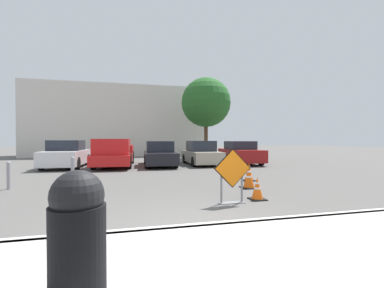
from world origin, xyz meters
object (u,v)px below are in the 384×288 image
Objects in this scene: pickup_truck at (114,154)px; traffic_cone_third at (249,172)px; parked_car_third at (201,154)px; bollard_nearest at (73,171)px; parked_car_second at (160,154)px; parked_car_nearest at (66,155)px; bollard_second at (9,175)px; traffic_cone_second at (249,177)px; parked_car_fourth at (240,153)px; trash_bin at (78,231)px; road_closed_sign at (232,174)px; traffic_cone_nearest at (257,189)px.

traffic_cone_third is at bearing 132.05° from pickup_truck.
traffic_cone_third is at bearing 90.32° from parked_car_third.
bollard_nearest is at bearing 84.17° from pickup_truck.
parked_car_second reaches higher than bollard_nearest.
parked_car_third is at bearing -178.95° from parked_car_nearest.
parked_car_nearest is at bearing 87.84° from bollard_second.
parked_car_second is 8.48m from bollard_second.
traffic_cone_second is 8.27m from parked_car_second.
pickup_truck is 6.35× the size of bollard_second.
bollard_nearest is at bearing 37.88° from parked_car_fourth.
parked_car_nearest is at bearing 102.82° from trash_bin.
bollard_second is (-5.54, -6.41, -0.21)m from parked_car_second.
parked_car_third is (2.65, -0.00, -0.00)m from parked_car_second.
bollard_second is at bearing 180.00° from bollard_nearest.
road_closed_sign is at bearing -122.46° from traffic_cone_third.
parked_car_fourth reaches higher than traffic_cone_second.
parked_car_second is at bearing 104.09° from traffic_cone_second.
parked_car_third is at bearing -177.68° from parked_car_second.
parked_car_fourth is at bearing 68.25° from traffic_cone_third.
bollard_nearest reaches higher than bollard_second.
traffic_cone_third is 0.68× the size of bollard_nearest.
traffic_cone_third is at bearing 57.54° from road_closed_sign.
pickup_truck is 5.31m from parked_car_third.
road_closed_sign is 10.31m from pickup_truck.
bollard_nearest is 1.89m from bollard_second.
traffic_cone_third is at bearing 141.79° from parked_car_nearest.
traffic_cone_second is 0.13× the size of pickup_truck.
parked_car_nearest is at bearing 120.94° from road_closed_sign.
traffic_cone_second is 0.72× the size of bollard_nearest.
road_closed_sign is at bearing -126.62° from traffic_cone_second.
parked_car_third is (0.63, 8.01, 0.32)m from traffic_cone_second.
pickup_truck is (2.63, -0.23, 0.03)m from parked_car_nearest.
parked_car_nearest reaches higher than traffic_cone_second.
road_closed_sign is 4.45m from trash_bin.
parked_car_fourth is at bearing 177.46° from parked_car_third.
traffic_cone_nearest is 10.39m from pickup_truck.
parked_car_second is 1.17× the size of parked_car_third.
pickup_truck is at bearing 91.75° from trash_bin.
parked_car_third is 10.40m from bollard_second.
road_closed_sign is 1.84× the size of traffic_cone_second.
trash_bin is (0.40, -13.07, -0.02)m from pickup_truck.
pickup_truck is at bearing 177.37° from parked_car_nearest.
pickup_truck is 6.43m from bollard_nearest.
parked_car_nearest reaches higher than traffic_cone_third.
traffic_cone_third is 7.04m from parked_car_fourth.
traffic_cone_second reaches higher than traffic_cone_third.
parked_car_third reaches higher than parked_car_second.
parked_car_fourth reaches higher than road_closed_sign.
pickup_truck is at bearing 2.32° from parked_car_fourth.
parked_car_nearest reaches higher than traffic_cone_nearest.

